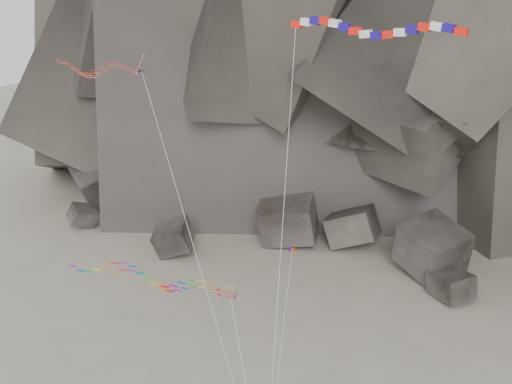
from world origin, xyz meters
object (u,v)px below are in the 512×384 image
at_px(delta_kite, 92,68).
at_px(parafoil_kite, 142,275).
at_px(banner_kite, 371,32).
at_px(pennant_kite, 286,300).

distance_m(delta_kite, parafoil_kite, 17.04).
xyz_separation_m(delta_kite, parafoil_kite, (7.19, -5.60, -14.40)).
xyz_separation_m(delta_kite, banner_kite, (23.92, -6.87, 4.25)).
bearing_deg(banner_kite, parafoil_kite, -172.77).
relative_size(delta_kite, pennant_kite, 2.00).
distance_m(delta_kite, banner_kite, 25.25).
relative_size(parafoil_kite, pennant_kite, 1.39).
bearing_deg(pennant_kite, delta_kite, 174.82).
relative_size(banner_kite, pennant_kite, 2.25).
height_order(delta_kite, banner_kite, banner_kite).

